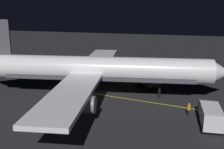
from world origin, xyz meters
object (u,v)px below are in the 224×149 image
(ground_crew_worker, at_px, (189,110))
(traffic_cone_near_right, at_px, (133,88))
(traffic_cone_near_left, at_px, (168,88))
(baggage_truck, at_px, (210,115))
(airliner, at_px, (95,70))
(catering_truck, at_px, (144,78))

(ground_crew_worker, bearing_deg, traffic_cone_near_right, -136.61)
(ground_crew_worker, distance_m, traffic_cone_near_left, 10.95)
(baggage_truck, bearing_deg, airliner, -112.56)
(airliner, bearing_deg, catering_truck, 139.30)
(airliner, bearing_deg, baggage_truck, 67.44)
(traffic_cone_near_left, bearing_deg, catering_truck, -111.85)
(ground_crew_worker, height_order, traffic_cone_near_left, ground_crew_worker)
(traffic_cone_near_left, relative_size, traffic_cone_near_right, 1.00)
(ground_crew_worker, bearing_deg, traffic_cone_near_left, -163.04)
(baggage_truck, relative_size, traffic_cone_near_left, 11.81)
(catering_truck, bearing_deg, ground_crew_worker, 31.44)
(catering_truck, bearing_deg, traffic_cone_near_left, 68.15)
(traffic_cone_near_left, xyz_separation_m, traffic_cone_near_right, (1.15, -5.61, 0.00))
(baggage_truck, height_order, catering_truck, baggage_truck)
(baggage_truck, distance_m, ground_crew_worker, 3.18)
(ground_crew_worker, height_order, traffic_cone_near_right, ground_crew_worker)
(baggage_truck, height_order, traffic_cone_near_left, baggage_truck)
(baggage_truck, bearing_deg, traffic_cone_near_left, -156.38)
(baggage_truck, distance_m, traffic_cone_near_left, 13.78)
(airliner, distance_m, baggage_truck, 17.81)
(airliner, relative_size, baggage_truck, 6.16)
(airliner, xyz_separation_m, baggage_truck, (6.75, 16.25, -2.78))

